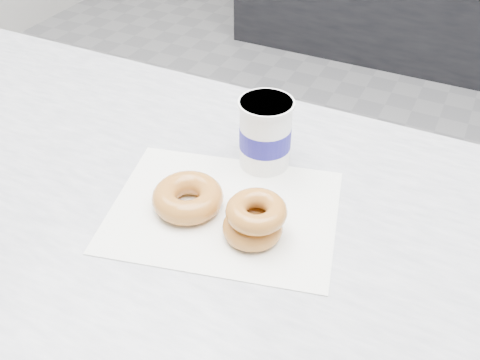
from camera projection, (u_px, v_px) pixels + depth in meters
name	position (u px, v px, depth m)	size (l,w,h in m)	color
ground	(322.00, 311.00, 1.77)	(5.00, 5.00, 0.00)	gray
wax_paper	(224.00, 211.00, 0.81)	(0.34, 0.26, 0.00)	white
donut_single	(188.00, 197.00, 0.81)	(0.11, 0.11, 0.04)	#B77732
donut_stack	(254.00, 219.00, 0.75)	(0.10, 0.10, 0.06)	#B77732
coffee_cup	(265.00, 133.00, 0.87)	(0.11, 0.11, 0.12)	white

